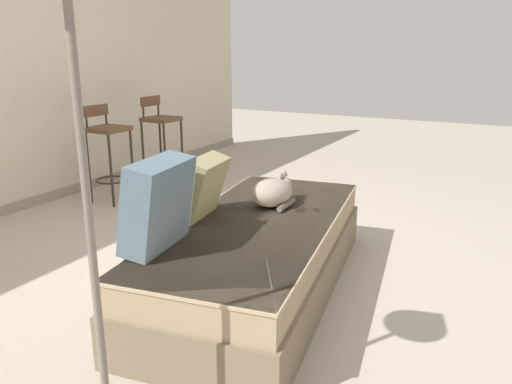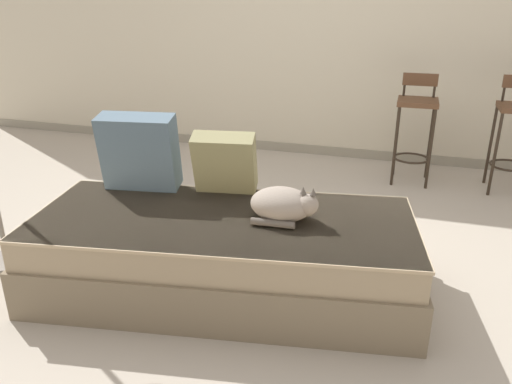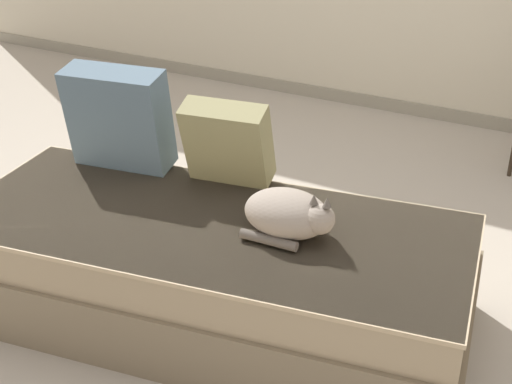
{
  "view_description": "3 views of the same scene",
  "coord_description": "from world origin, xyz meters",
  "px_view_note": "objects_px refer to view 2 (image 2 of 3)",
  "views": [
    {
      "loc": [
        -2.4,
        -1.69,
        1.39
      ],
      "look_at": [
        0.15,
        -0.3,
        0.55
      ],
      "focal_mm": 35.0,
      "sensor_mm": 36.0,
      "label": 1
    },
    {
      "loc": [
        0.86,
        -2.59,
        1.51
      ],
      "look_at": [
        0.15,
        -0.3,
        0.55
      ],
      "focal_mm": 35.0,
      "sensor_mm": 36.0,
      "label": 2
    },
    {
      "loc": [
        1.29,
        -2.37,
        1.76
      ],
      "look_at": [
        0.15,
        -0.3,
        0.55
      ],
      "focal_mm": 50.0,
      "sensor_mm": 36.0,
      "label": 3
    }
  ],
  "objects_px": {
    "cat": "(284,204)",
    "throw_pillow_middle": "(225,163)",
    "throw_pillow_corner": "(140,152)",
    "bar_stool_near_window": "(416,118)",
    "couch": "(224,253)"
  },
  "relations": [
    {
      "from": "throw_pillow_corner",
      "to": "throw_pillow_middle",
      "type": "bearing_deg",
      "value": 9.07
    },
    {
      "from": "couch",
      "to": "throw_pillow_middle",
      "type": "height_order",
      "value": "throw_pillow_middle"
    },
    {
      "from": "couch",
      "to": "throw_pillow_corner",
      "type": "xyz_separation_m",
      "value": [
        -0.59,
        0.24,
        0.44
      ]
    },
    {
      "from": "throw_pillow_corner",
      "to": "throw_pillow_middle",
      "type": "height_order",
      "value": "throw_pillow_corner"
    },
    {
      "from": "throw_pillow_corner",
      "to": "cat",
      "type": "relative_size",
      "value": 1.3
    },
    {
      "from": "cat",
      "to": "throw_pillow_middle",
      "type": "bearing_deg",
      "value": 148.0
    },
    {
      "from": "bar_stool_near_window",
      "to": "throw_pillow_middle",
      "type": "bearing_deg",
      "value": -120.3
    },
    {
      "from": "cat",
      "to": "throw_pillow_corner",
      "type": "bearing_deg",
      "value": 168.89
    },
    {
      "from": "throw_pillow_middle",
      "to": "bar_stool_near_window",
      "type": "height_order",
      "value": "bar_stool_near_window"
    },
    {
      "from": "throw_pillow_corner",
      "to": "throw_pillow_middle",
      "type": "relative_size",
      "value": 1.22
    },
    {
      "from": "bar_stool_near_window",
      "to": "cat",
      "type": "bearing_deg",
      "value": -107.05
    },
    {
      "from": "couch",
      "to": "throw_pillow_corner",
      "type": "distance_m",
      "value": 0.78
    },
    {
      "from": "couch",
      "to": "bar_stool_near_window",
      "type": "relative_size",
      "value": 2.35
    },
    {
      "from": "couch",
      "to": "throw_pillow_middle",
      "type": "relative_size",
      "value": 5.57
    },
    {
      "from": "throw_pillow_middle",
      "to": "bar_stool_near_window",
      "type": "xyz_separation_m",
      "value": [
        1.03,
        1.76,
        -0.07
      ]
    }
  ]
}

